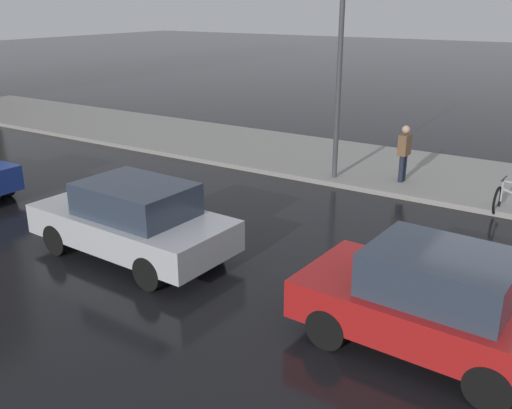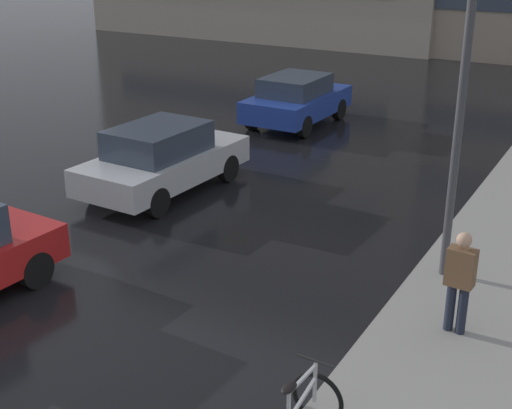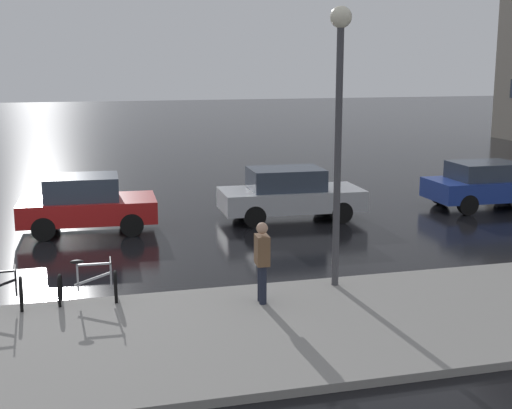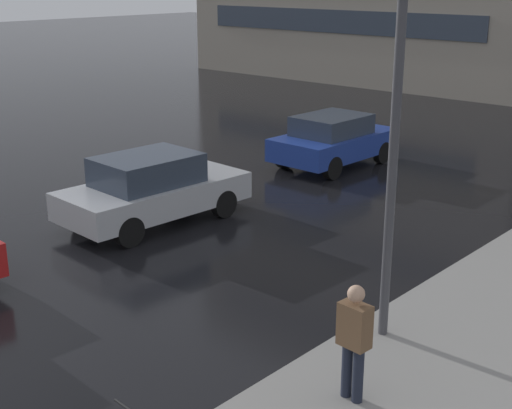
{
  "view_description": "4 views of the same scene",
  "coord_description": "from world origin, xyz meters",
  "px_view_note": "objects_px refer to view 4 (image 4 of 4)",
  "views": [
    {
      "loc": [
        -10.26,
        -1.24,
        4.87
      ],
      "look_at": [
        -0.88,
        4.79,
        0.9
      ],
      "focal_mm": 40.0,
      "sensor_mm": 36.0,
      "label": 1
    },
    {
      "loc": [
        6.66,
        -5.73,
        5.71
      ],
      "look_at": [
        1.35,
        3.65,
        1.45
      ],
      "focal_mm": 50.0,
      "sensor_mm": 36.0,
      "label": 2
    },
    {
      "loc": [
        17.28,
        0.01,
        4.69
      ],
      "look_at": [
        1.73,
        4.27,
        1.44
      ],
      "focal_mm": 50.0,
      "sensor_mm": 36.0,
      "label": 3
    },
    {
      "loc": [
        9.14,
        -3.11,
        5.31
      ],
      "look_at": [
        1.82,
        4.97,
        1.78
      ],
      "focal_mm": 50.0,
      "sensor_mm": 36.0,
      "label": 4
    }
  ],
  "objects_px": {
    "car_silver": "(152,189)",
    "pedestrian": "(354,340)",
    "car_blue": "(334,140)",
    "streetlamp": "(398,85)"
  },
  "relations": [
    {
      "from": "car_silver",
      "to": "pedestrian",
      "type": "height_order",
      "value": "pedestrian"
    },
    {
      "from": "car_silver",
      "to": "car_blue",
      "type": "relative_size",
      "value": 1.11
    },
    {
      "from": "car_blue",
      "to": "pedestrian",
      "type": "xyz_separation_m",
      "value": [
        7.39,
        -9.66,
        0.2
      ]
    },
    {
      "from": "streetlamp",
      "to": "car_blue",
      "type": "bearing_deg",
      "value": 130.44
    },
    {
      "from": "car_blue",
      "to": "pedestrian",
      "type": "height_order",
      "value": "pedestrian"
    },
    {
      "from": "car_silver",
      "to": "pedestrian",
      "type": "bearing_deg",
      "value": -21.74
    },
    {
      "from": "car_silver",
      "to": "pedestrian",
      "type": "relative_size",
      "value": 2.52
    },
    {
      "from": "pedestrian",
      "to": "car_silver",
      "type": "bearing_deg",
      "value": 158.26
    },
    {
      "from": "car_silver",
      "to": "car_blue",
      "type": "xyz_separation_m",
      "value": [
        0.04,
        6.7,
        -0.02
      ]
    },
    {
      "from": "car_blue",
      "to": "streetlamp",
      "type": "distance_m",
      "value": 10.85
    }
  ]
}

